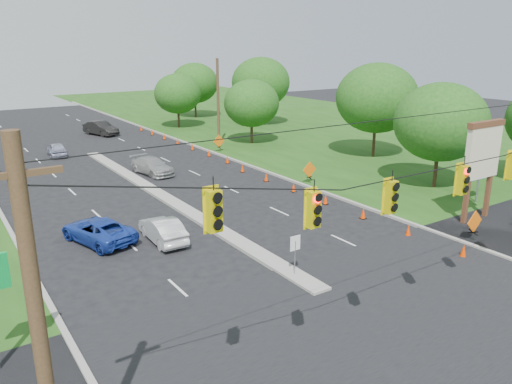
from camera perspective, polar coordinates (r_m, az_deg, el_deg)
ground at (r=19.90m, az=15.53°, el=-15.72°), size 160.00×160.00×0.00m
grass_right at (r=53.96m, az=20.62°, el=4.41°), size 40.00×160.00×0.06m
cross_street at (r=19.90m, az=15.53°, el=-15.72°), size 160.00×14.00×0.02m
curb_right at (r=47.95m, az=-3.78°, el=4.02°), size 0.25×110.00×0.16m
median at (r=35.78m, az=-10.54°, el=-0.62°), size 1.00×34.00×0.18m
median_sign at (r=23.03m, az=4.49°, el=-6.39°), size 0.55×0.06×2.05m
signal_span at (r=17.18m, az=19.19°, el=-2.92°), size 25.60×0.32×9.00m
utility_pole_far_right at (r=52.66m, az=-4.35°, el=10.11°), size 0.28×0.28×9.00m
pylon_sign at (r=32.88m, az=24.46°, el=3.83°), size 5.90×2.30×6.12m
cone_0 at (r=27.54m, az=22.63°, el=-6.22°), size 0.32×0.32×0.70m
cone_1 at (r=29.43m, az=17.02°, el=-4.20°), size 0.32×0.32×0.70m
cone_2 at (r=31.58m, az=12.15°, el=-2.39°), size 0.32×0.32×0.70m
cone_3 at (r=33.97m, az=7.95°, el=-0.82°), size 0.32×0.32×0.70m
cone_4 at (r=36.53m, az=4.32°, el=0.55°), size 0.32×0.32×0.70m
cone_5 at (r=39.24m, az=1.18°, el=1.73°), size 0.32×0.32×0.70m
cone_6 at (r=42.06m, az=-1.55°, el=2.75°), size 0.32×0.32×0.70m
cone_7 at (r=45.28m, az=-3.28°, el=3.73°), size 0.32×0.32×0.70m
cone_8 at (r=48.26m, az=-5.40°, el=4.49°), size 0.32×0.32×0.70m
cone_9 at (r=51.30m, az=-7.28°, el=5.16°), size 0.32×0.32×0.70m
cone_10 at (r=54.40m, az=-8.95°, el=5.75°), size 0.32×0.32×0.70m
cone_11 at (r=57.55m, az=-10.44°, el=6.27°), size 0.32×0.32×0.70m
cone_12 at (r=60.73m, az=-11.78°, el=6.73°), size 0.32×0.32×0.70m
cone_13 at (r=63.95m, az=-12.98°, el=7.14°), size 0.32×0.32×0.70m
work_sign_0 at (r=29.62m, az=23.69°, el=-3.24°), size 1.27×0.58×1.37m
work_sign_1 at (r=38.48m, az=6.12°, el=2.48°), size 1.27×0.58×1.37m
work_sign_2 at (r=49.77m, az=-4.26°, el=5.76°), size 1.27×0.58×1.37m
tree_7 at (r=38.92m, az=20.36°, el=7.50°), size 6.72×6.72×7.84m
tree_8 at (r=48.22m, az=13.64°, el=10.39°), size 7.56×7.56×8.82m
tree_9 at (r=53.64m, az=-0.51°, el=10.10°), size 5.88×5.88×6.86m
tree_10 at (r=66.23m, az=0.55°, el=12.43°), size 7.56×7.56×8.82m
tree_11 at (r=73.71m, az=-7.03°, el=12.26°), size 6.72×6.72×7.84m
tree_12 at (r=64.87m, az=-8.96°, el=11.05°), size 5.88×5.88×6.86m
white_sedan at (r=27.80m, az=-10.62°, el=-4.25°), size 1.57×4.13×1.34m
blue_pickup at (r=28.58m, az=-17.62°, el=-4.19°), size 3.49×5.24×1.34m
silver_car_far at (r=42.28m, az=-11.78°, el=2.94°), size 2.58×4.94×1.37m
silver_car_oncoming at (r=51.84m, az=-21.84°, el=4.55°), size 1.81×3.92×1.30m
dark_car_receding at (r=62.15m, az=-17.33°, el=6.98°), size 3.17×5.22×1.63m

